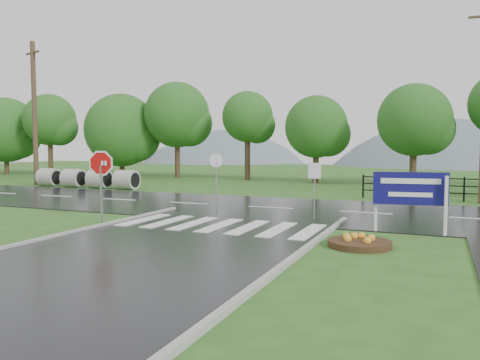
% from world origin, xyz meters
% --- Properties ---
extents(ground, '(120.00, 120.00, 0.00)m').
position_xyz_m(ground, '(0.00, 0.00, 0.00)').
color(ground, '#2D5D1F').
rests_on(ground, ground).
extents(main_road, '(90.00, 8.00, 0.04)m').
position_xyz_m(main_road, '(0.00, 10.00, 0.00)').
color(main_road, black).
rests_on(main_road, ground).
extents(crosswalk, '(6.50, 2.80, 0.02)m').
position_xyz_m(crosswalk, '(0.00, 5.00, 0.06)').
color(crosswalk, silver).
rests_on(crosswalk, ground).
extents(curb_right, '(0.15, 24.00, 0.12)m').
position_xyz_m(curb_right, '(3.55, -4.00, 0.00)').
color(curb_right, '#A3A39B').
rests_on(curb_right, ground).
extents(fence_west, '(9.58, 0.08, 1.20)m').
position_xyz_m(fence_west, '(7.75, 16.00, 0.72)').
color(fence_west, black).
rests_on(fence_west, ground).
extents(hills, '(102.00, 48.00, 48.00)m').
position_xyz_m(hills, '(3.49, 65.00, -15.54)').
color(hills, slate).
rests_on(hills, ground).
extents(treeline, '(83.20, 5.20, 10.00)m').
position_xyz_m(treeline, '(1.00, 24.00, 0.00)').
color(treeline, '#225C1C').
rests_on(treeline, ground).
extents(culvert_pipes, '(7.60, 1.20, 1.20)m').
position_xyz_m(culvert_pipes, '(-14.36, 15.00, 0.60)').
color(culvert_pipes, '#9E9B93').
rests_on(culvert_pipes, ground).
extents(stop_sign, '(1.15, 0.33, 2.68)m').
position_xyz_m(stop_sign, '(-4.17, 4.16, 1.86)').
color(stop_sign, '#939399').
rests_on(stop_sign, ground).
extents(estate_billboard, '(2.14, 0.38, 1.89)m').
position_xyz_m(estate_billboard, '(5.84, 6.05, 1.30)').
color(estate_billboard, silver).
rests_on(estate_billboard, ground).
extents(flower_bed, '(1.67, 1.67, 0.33)m').
position_xyz_m(flower_bed, '(4.73, 3.68, 0.12)').
color(flower_bed, '#332111').
rests_on(flower_bed, ground).
extents(reg_sign_small, '(0.46, 0.07, 2.07)m').
position_xyz_m(reg_sign_small, '(2.50, 7.67, 1.47)').
color(reg_sign_small, '#939399').
rests_on(reg_sign_small, ground).
extents(reg_sign_round, '(0.53, 0.18, 2.36)m').
position_xyz_m(reg_sign_round, '(-1.79, 8.39, 1.48)').
color(reg_sign_round, '#939399').
rests_on(reg_sign_round, ground).
extents(utility_pole_west, '(1.70, 0.63, 9.83)m').
position_xyz_m(utility_pole_west, '(-19.20, 15.50, 4.99)').
color(utility_pole_west, '#473523').
rests_on(utility_pole_west, ground).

